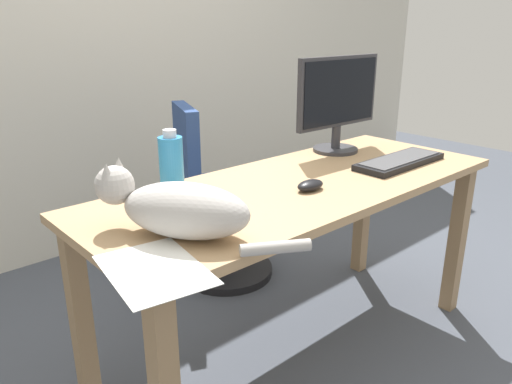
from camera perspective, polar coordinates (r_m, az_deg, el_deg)
The scene contains 10 objects.
ground_plane at distance 2.14m, azimuth 4.63°, elevation -17.66°, with size 8.00×8.00×0.00m, color #474C56.
back_wall at distance 2.96m, azimuth -17.64°, elevation 18.77°, with size 6.00×0.04×2.60m, color beige.
desk at distance 1.83m, azimuth 5.15°, elevation -1.90°, with size 1.64×0.64×0.72m.
office_chair at distance 2.51m, azimuth -4.67°, elevation -1.71°, with size 0.51×0.49×0.91m.
monitor at distance 2.21m, azimuth 9.49°, elevation 10.40°, with size 0.48×0.20×0.41m.
keyboard at distance 2.09m, azimuth 16.29°, elevation 3.44°, with size 0.44×0.15×0.03m.
cat at distance 1.34m, azimuth -9.02°, elevation -1.77°, with size 0.35×0.54×0.20m.
computer_mouse at distance 1.71m, azimuth 6.30°, elevation 0.79°, with size 0.11×0.06×0.04m, color black.
paper_sheet at distance 1.20m, azimuth -11.68°, elevation -8.78°, with size 0.21×0.30×0.00m, color white.
water_bottle at distance 1.59m, azimuth -9.74°, elevation 2.69°, with size 0.08×0.08×0.24m.
Camera 1 is at (-1.26, -1.16, 1.28)m, focal length 34.56 mm.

